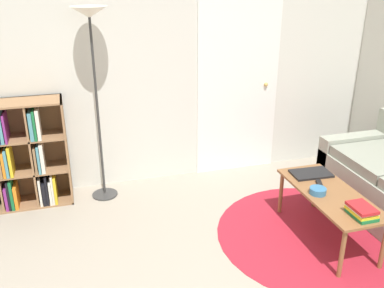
% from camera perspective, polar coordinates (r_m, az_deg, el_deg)
% --- Properties ---
extents(wall_back, '(7.67, 0.11, 2.60)m').
position_cam_1_polar(wall_back, '(4.49, -3.21, 10.79)').
color(wall_back, silver).
rests_on(wall_back, ground_plane).
extents(rug, '(1.72, 1.72, 0.01)m').
position_cam_1_polar(rug, '(4.02, 15.99, -11.50)').
color(rug, maroon).
rests_on(rug, ground_plane).
extents(bookshelf, '(0.98, 0.34, 1.06)m').
position_cam_1_polar(bookshelf, '(4.45, -23.24, -1.78)').
color(bookshelf, '#936B47').
rests_on(bookshelf, ground_plane).
extents(floor_lamp, '(0.33, 0.33, 1.88)m').
position_cam_1_polar(floor_lamp, '(4.06, -13.31, 13.78)').
color(floor_lamp, '#333333').
rests_on(floor_lamp, ground_plane).
extents(coffee_table, '(0.45, 1.06, 0.45)m').
position_cam_1_polar(coffee_table, '(3.82, 17.87, -6.80)').
color(coffee_table, brown).
rests_on(coffee_table, ground_plane).
extents(laptop, '(0.37, 0.24, 0.02)m').
position_cam_1_polar(laptop, '(4.05, 15.59, -3.81)').
color(laptop, black).
rests_on(laptop, coffee_table).
extents(bowl, '(0.14, 0.14, 0.05)m').
position_cam_1_polar(bowl, '(3.73, 16.44, -6.02)').
color(bowl, teal).
rests_on(bowl, coffee_table).
extents(book_stack_on_table, '(0.16, 0.23, 0.09)m').
position_cam_1_polar(book_stack_on_table, '(3.51, 21.69, -8.29)').
color(book_stack_on_table, '#196B38').
rests_on(book_stack_on_table, coffee_table).
extents(remote, '(0.10, 0.17, 0.02)m').
position_cam_1_polar(remote, '(3.87, 16.66, -5.24)').
color(remote, black).
rests_on(remote, coffee_table).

